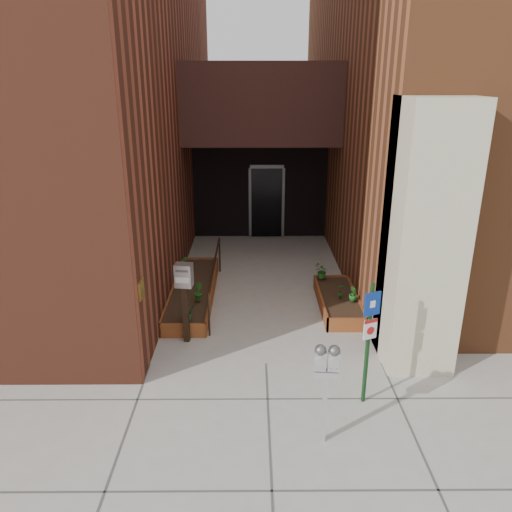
{
  "coord_description": "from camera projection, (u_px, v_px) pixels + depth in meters",
  "views": [
    {
      "loc": [
        -0.22,
        -7.44,
        4.69
      ],
      "look_at": [
        -0.16,
        1.8,
        1.32
      ],
      "focal_mm": 35.0,
      "sensor_mm": 36.0,
      "label": 1
    }
  ],
  "objects": [
    {
      "name": "shrub_left_a",
      "position": [
        187.0,
        311.0,
        9.46
      ],
      "size": [
        0.39,
        0.39,
        0.33
      ],
      "primitive_type": "imported",
      "rotation": [
        0.0,
        0.0,
        0.43
      ],
      "color": "#17521B",
      "rests_on": "planter_left"
    },
    {
      "name": "planter_right",
      "position": [
        338.0,
        302.0,
        10.63
      ],
      "size": [
        0.8,
        2.2,
        0.3
      ],
      "color": "brown",
      "rests_on": "ground"
    },
    {
      "name": "shrub_left_c",
      "position": [
        182.0,
        270.0,
        11.42
      ],
      "size": [
        0.27,
        0.27,
        0.34
      ],
      "primitive_type": "imported",
      "rotation": [
        0.0,
        0.0,
        4.03
      ],
      "color": "#1A5C20",
      "rests_on": "planter_left"
    },
    {
      "name": "payment_dropbox",
      "position": [
        184.0,
        286.0,
        8.96
      ],
      "size": [
        0.33,
        0.27,
        1.54
      ],
      "color": "black",
      "rests_on": "ground"
    },
    {
      "name": "handrail",
      "position": [
        215.0,
        268.0,
        10.82
      ],
      "size": [
        0.04,
        3.34,
        0.9
      ],
      "color": "black",
      "rests_on": "ground"
    },
    {
      "name": "planter_left",
      "position": [
        193.0,
        293.0,
        11.08
      ],
      "size": [
        0.9,
        3.6,
        0.3
      ],
      "color": "brown",
      "rests_on": "ground"
    },
    {
      "name": "shrub_left_d",
      "position": [
        184.0,
        263.0,
        11.86
      ],
      "size": [
        0.24,
        0.24,
        0.33
      ],
      "primitive_type": "imported",
      "rotation": [
        0.0,
        0.0,
        5.22
      ],
      "color": "#1B5E21",
      "rests_on": "planter_left"
    },
    {
      "name": "architecture",
      "position": [
        254.0,
        63.0,
        13.37
      ],
      "size": [
        20.0,
        14.6,
        10.0
      ],
      "color": "brown",
      "rests_on": "ground"
    },
    {
      "name": "parking_meter",
      "position": [
        327.0,
        368.0,
        6.41
      ],
      "size": [
        0.33,
        0.17,
        1.48
      ],
      "color": "#B5B6B8",
      "rests_on": "ground"
    },
    {
      "name": "shrub_left_b",
      "position": [
        198.0,
        292.0,
        10.26
      ],
      "size": [
        0.26,
        0.26,
        0.37
      ],
      "primitive_type": "imported",
      "rotation": [
        0.0,
        0.0,
        1.92
      ],
      "color": "#215819",
      "rests_on": "planter_left"
    },
    {
      "name": "shrub_right_b",
      "position": [
        341.0,
        291.0,
        10.38
      ],
      "size": [
        0.17,
        0.17,
        0.3
      ],
      "primitive_type": "imported",
      "rotation": [
        0.0,
        0.0,
        3.19
      ],
      "color": "#1B5719",
      "rests_on": "planter_right"
    },
    {
      "name": "sign_post",
      "position": [
        369.0,
        331.0,
        7.19
      ],
      "size": [
        0.25,
        0.12,
        1.96
      ],
      "color": "#153917",
      "rests_on": "ground"
    },
    {
      "name": "ground",
      "position": [
        266.0,
        364.0,
        8.59
      ],
      "size": [
        80.0,
        80.0,
        0.0
      ],
      "primitive_type": "plane",
      "color": "#9E9991",
      "rests_on": "ground"
    },
    {
      "name": "shrub_right_c",
      "position": [
        322.0,
        272.0,
        11.36
      ],
      "size": [
        0.43,
        0.43,
        0.34
      ],
      "primitive_type": "imported",
      "rotation": [
        0.0,
        0.0,
        3.98
      ],
      "color": "#225E1A",
      "rests_on": "planter_right"
    },
    {
      "name": "shrub_right_a",
      "position": [
        353.0,
        294.0,
        10.24
      ],
      "size": [
        0.23,
        0.23,
        0.3
      ],
      "primitive_type": "imported",
      "rotation": [
        0.0,
        0.0,
        1.01
      ],
      "color": "#1B5E1B",
      "rests_on": "planter_right"
    }
  ]
}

